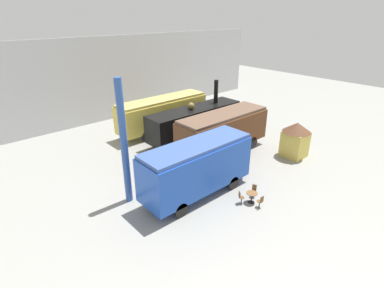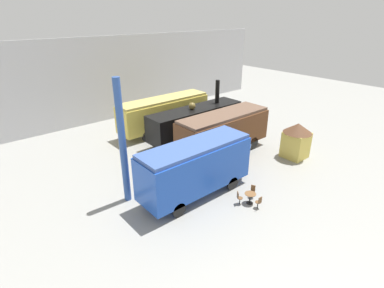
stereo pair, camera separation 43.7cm
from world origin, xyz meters
name	(u,v)px [view 2 (the right image)]	position (x,y,z in m)	size (l,w,h in m)	color
ground_plane	(203,165)	(0.00, 0.00, 0.00)	(80.00, 80.00, 0.00)	gray
backdrop_wall	(110,79)	(0.00, 15.23, 4.50)	(44.00, 0.15, 9.00)	silver
passenger_coach_vintage	(164,112)	(2.11, 8.16, 2.03)	(9.67, 2.41, 3.46)	#E0C64C
steam_locomotive	(196,120)	(3.11, 4.38, 1.90)	(9.82, 2.42, 5.33)	black
passenger_coach_wooden	(223,130)	(2.91, 0.64, 2.12)	(8.56, 2.73, 3.55)	brown
streamlined_locomotive	(203,163)	(-2.51, -2.75, 2.13)	(9.52, 2.55, 3.72)	blue
cafe_table_near	(250,196)	(-1.19, -5.79, 0.52)	(0.72, 0.72, 0.71)	black
cafe_chair_0	(253,190)	(-0.53, -5.47, 0.51)	(0.40, 0.39, 0.87)	black
cafe_chair_1	(239,197)	(-1.80, -5.39, 0.51)	(0.40, 0.40, 0.87)	black
cafe_chair_2	(259,202)	(-1.23, -6.53, 0.51)	(0.36, 0.36, 0.87)	black
visitor_person	(201,165)	(-1.15, -1.08, 0.87)	(0.34, 0.34, 1.61)	#262633
ticket_kiosk	(296,139)	(6.92, -3.87, 1.67)	(2.34, 2.34, 3.00)	#DBC151
support_pillar	(122,143)	(-6.92, -0.33, 4.00)	(0.44, 0.44, 8.00)	#2D519E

